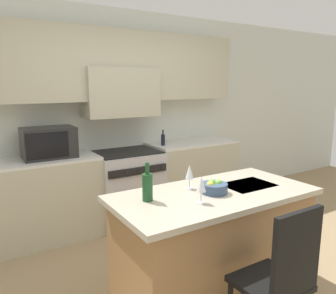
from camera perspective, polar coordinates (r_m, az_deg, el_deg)
ground_plane at (r=3.11m, az=7.91°, el=-23.44°), size 10.00×10.00×0.00m
back_cabinetry at (r=4.32m, az=-9.04°, el=8.57°), size 10.00×0.46×2.70m
back_counter at (r=4.28m, az=-7.27°, el=-6.59°), size 3.32×0.62×0.95m
range_stove at (r=4.27m, az=-7.15°, el=-6.83°), size 0.82×0.70×0.92m
microwave at (r=3.85m, az=-20.03°, el=0.73°), size 0.56×0.37×0.34m
kitchen_island at (r=2.87m, az=7.85°, el=-16.19°), size 1.67×0.82×0.89m
island_chair at (r=2.30m, az=19.08°, el=-20.46°), size 0.42×0.40×1.04m
wine_bottle at (r=2.45m, az=-3.60°, el=-6.85°), size 0.08×0.08×0.29m
wine_glass_near at (r=2.40m, az=5.81°, el=-6.54°), size 0.07×0.07×0.21m
wine_glass_far at (r=2.71m, az=3.77°, el=-4.45°), size 0.07×0.07×0.21m
fruit_bowl at (r=2.66m, az=8.03°, el=-6.96°), size 0.21×0.21×0.11m
oil_bottle_on_counter at (r=4.38m, az=-0.87°, el=1.33°), size 0.05×0.05×0.21m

